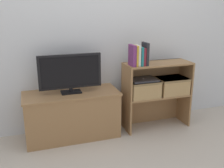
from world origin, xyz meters
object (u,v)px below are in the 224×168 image
Objects in this scene: tv_stand at (72,115)px; book_teal at (140,56)px; storage_basket_left at (143,88)px; book_ivory at (138,55)px; book_mustard at (135,56)px; tv at (70,72)px; book_maroon at (143,56)px; laptop at (143,80)px; book_plum at (132,55)px; book_charcoal at (145,54)px; storage_basket_right at (172,85)px.

tv_stand is 5.00× the size of book_teal.
storage_basket_left is (0.84, -0.07, 0.26)m from tv_stand.
book_ivory is at bearing -8.58° from tv_stand.
book_mustard reaches higher than tv_stand.
tv is 3.43× the size of book_maroon.
book_mustard reaches higher than laptop.
book_maroon is at bearing -134.52° from laptop.
book_mustard is 0.33m from laptop.
book_plum is at bearing -166.61° from laptop.
book_teal is (0.77, -0.11, 0.65)m from tv_stand.
book_charcoal reaches higher than storage_basket_left.
tv is at bearing 175.15° from storage_basket_left.
tv reaches higher than storage_basket_left.
storage_basket_right is (0.42, 0.04, -0.38)m from book_maroon.
book_teal is 0.58× the size of storage_basket_left.
book_mustard is at bearing -8.88° from tv_stand.
book_ivory is at bearing -158.82° from laptop.
book_ivory is at bearing -180.00° from book_maroon.
tv is 1.89× the size of storage_basket_right.
storage_basket_right is (0.39, 0.04, -0.41)m from book_charcoal.
book_plum is at bearing 180.00° from book_ivory.
book_charcoal reaches higher than tv.
book_plum reaches higher than storage_basket_left.
book_teal is at bearing 0.00° from book_plum.
laptop is at bearing 21.18° from book_ivory.
book_mustard is 0.63× the size of storage_basket_left.
book_mustard is 0.72× the size of laptop.
book_ivory is 0.41m from storage_basket_left.
book_ivory is (0.06, -0.00, -0.00)m from book_plum.
book_mustard reaches higher than book_maroon.
tv is 1.25m from storage_basket_right.
tv_stand is 4.62× the size of book_mustard.
book_mustard is 0.06m from book_teal.
book_maroon is at bearing -7.92° from tv_stand.
tv_stand is at bearing 175.04° from storage_basket_left.
book_plum is 0.16m from book_charcoal.
laptop is (0.07, 0.04, -0.29)m from book_teal.
storage_basket_right is at bearing 4.58° from book_ivory.
book_ivory reaches higher than storage_basket_right.
storage_basket_left is 0.10m from laptop.
book_teal reaches higher than laptop.
tv_stand is at bearing 171.42° from book_ivory.
book_plum reaches higher than book_mustard.
laptop is (0.84, -0.07, -0.14)m from tv.
book_plum reaches higher than book_ivory.
book_ivory is at bearing -8.46° from tv.
book_plum is 0.06m from book_ivory.
book_teal is at bearing 0.00° from book_ivory.
tv is 3.00× the size of book_mustard.
book_plum is at bearing 180.00° from book_maroon.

